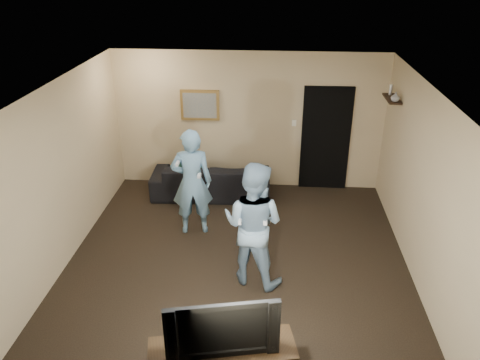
# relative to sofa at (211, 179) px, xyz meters

# --- Properties ---
(ground) EXTENTS (5.00, 5.00, 0.00)m
(ground) POSITION_rel_sofa_xyz_m (0.67, -2.00, -0.32)
(ground) COLOR black
(ground) RESTS_ON ground
(ceiling) EXTENTS (5.00, 5.00, 0.04)m
(ceiling) POSITION_rel_sofa_xyz_m (0.67, -2.00, 2.28)
(ceiling) COLOR silver
(ceiling) RESTS_ON wall_back
(wall_back) EXTENTS (5.00, 0.04, 2.60)m
(wall_back) POSITION_rel_sofa_xyz_m (0.67, 0.50, 0.98)
(wall_back) COLOR #C9B186
(wall_back) RESTS_ON ground
(wall_front) EXTENTS (5.00, 0.04, 2.60)m
(wall_front) POSITION_rel_sofa_xyz_m (0.67, -4.50, 0.98)
(wall_front) COLOR #C9B186
(wall_front) RESTS_ON ground
(wall_left) EXTENTS (0.04, 5.00, 2.60)m
(wall_left) POSITION_rel_sofa_xyz_m (-1.83, -2.00, 0.98)
(wall_left) COLOR #C9B186
(wall_left) RESTS_ON ground
(wall_right) EXTENTS (0.04, 5.00, 2.60)m
(wall_right) POSITION_rel_sofa_xyz_m (3.17, -2.00, 0.98)
(wall_right) COLOR #C9B186
(wall_right) RESTS_ON ground
(sofa) EXTENTS (2.21, 0.94, 0.64)m
(sofa) POSITION_rel_sofa_xyz_m (0.00, 0.00, 0.00)
(sofa) COLOR black
(sofa) RESTS_ON ground
(throw_pillow) EXTENTS (0.49, 0.30, 0.46)m
(throw_pillow) POSITION_rel_sofa_xyz_m (-0.40, -0.00, 0.16)
(throw_pillow) COLOR #174536
(throw_pillow) RESTS_ON sofa
(painting_frame) EXTENTS (0.72, 0.05, 0.57)m
(painting_frame) POSITION_rel_sofa_xyz_m (-0.23, 0.48, 1.28)
(painting_frame) COLOR olive
(painting_frame) RESTS_ON wall_back
(painting_canvas) EXTENTS (0.62, 0.01, 0.47)m
(painting_canvas) POSITION_rel_sofa_xyz_m (-0.23, 0.45, 1.28)
(painting_canvas) COLOR slate
(painting_canvas) RESTS_ON painting_frame
(doorway) EXTENTS (0.90, 0.06, 2.00)m
(doorway) POSITION_rel_sofa_xyz_m (2.12, 0.47, 0.68)
(doorway) COLOR black
(doorway) RESTS_ON ground
(light_switch) EXTENTS (0.08, 0.02, 0.12)m
(light_switch) POSITION_rel_sofa_xyz_m (1.52, 0.48, 0.98)
(light_switch) COLOR silver
(light_switch) RESTS_ON wall_back
(wall_shelf) EXTENTS (0.20, 0.60, 0.03)m
(wall_shelf) POSITION_rel_sofa_xyz_m (3.06, -0.20, 1.67)
(wall_shelf) COLOR black
(wall_shelf) RESTS_ON wall_right
(shelf_vase) EXTENTS (0.18, 0.18, 0.15)m
(shelf_vase) POSITION_rel_sofa_xyz_m (3.06, -0.40, 1.76)
(shelf_vase) COLOR #9E9FA3
(shelf_vase) RESTS_ON wall_shelf
(shelf_figurine) EXTENTS (0.06, 0.06, 0.18)m
(shelf_figurine) POSITION_rel_sofa_xyz_m (3.06, -0.03, 1.78)
(shelf_figurine) COLOR silver
(shelf_figurine) RESTS_ON wall_shelf
(television) EXTENTS (1.13, 0.38, 0.65)m
(television) POSITION_rel_sofa_xyz_m (0.69, -4.31, 0.53)
(television) COLOR black
(television) RESTS_ON tv_console
(wii_player_left) EXTENTS (0.71, 0.55, 1.77)m
(wii_player_left) POSITION_rel_sofa_xyz_m (-0.12, -1.30, 0.57)
(wii_player_left) COLOR #6E9DC0
(wii_player_left) RESTS_ON ground
(wii_player_right) EXTENTS (1.04, 0.93, 1.78)m
(wii_player_right) POSITION_rel_sofa_xyz_m (0.91, -2.49, 0.57)
(wii_player_right) COLOR #7E9DB7
(wii_player_right) RESTS_ON ground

